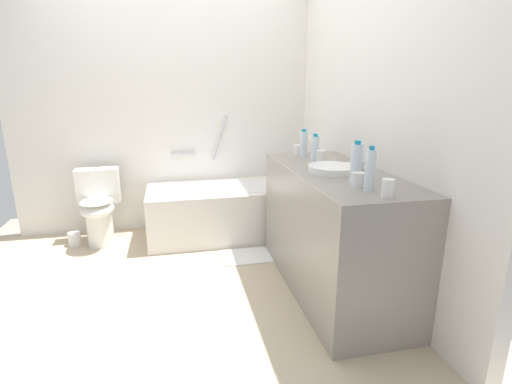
{
  "coord_description": "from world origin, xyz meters",
  "views": [
    {
      "loc": [
        -0.03,
        -2.72,
        1.46
      ],
      "look_at": [
        0.59,
        0.15,
        0.64
      ],
      "focal_mm": 26.95,
      "sensor_mm": 36.0,
      "label": 1
    }
  ],
  "objects": [
    {
      "name": "toilet",
      "position": [
        -0.74,
        0.94,
        0.37
      ],
      "size": [
        0.39,
        0.52,
        0.71
      ],
      "rotation": [
        0.0,
        0.0,
        -1.51
      ],
      "color": "white",
      "rests_on": "ground_plane"
    },
    {
      "name": "drinking_glass_3",
      "position": [
        1.06,
        -0.97,
        0.94
      ],
      "size": [
        0.07,
        0.07,
        0.1
      ],
      "primitive_type": "cylinder",
      "color": "white",
      "rests_on": "vanity_counter"
    },
    {
      "name": "water_bottle_2",
      "position": [
        1.04,
        -0.64,
        1.01
      ],
      "size": [
        0.07,
        0.07,
        0.25
      ],
      "color": "silver",
      "rests_on": "vanity_counter"
    },
    {
      "name": "drinking_glass_0",
      "position": [
        0.99,
        0.33,
        0.93
      ],
      "size": [
        0.08,
        0.08,
        0.08
      ],
      "primitive_type": "cylinder",
      "color": "white",
      "rests_on": "vanity_counter"
    },
    {
      "name": "wall_back_tiled",
      "position": [
        0.0,
        1.31,
        1.27
      ],
      "size": [
        3.13,
        0.1,
        2.53
      ],
      "primitive_type": "cube",
      "color": "silver",
      "rests_on": "ground_plane"
    },
    {
      "name": "sink_faucet",
      "position": [
        1.22,
        -0.35,
        0.92
      ],
      "size": [
        0.1,
        0.15,
        0.08
      ],
      "color": "silver",
      "rests_on": "vanity_counter"
    },
    {
      "name": "water_bottle_3",
      "position": [
        1.01,
        0.24,
        1.0
      ],
      "size": [
        0.06,
        0.06,
        0.23
      ],
      "color": "silver",
      "rests_on": "vanity_counter"
    },
    {
      "name": "wall_right_mirror",
      "position": [
        1.42,
        0.0,
        1.27
      ],
      "size": [
        0.1,
        2.93,
        2.53
      ],
      "primitive_type": "cube",
      "color": "silver",
      "rests_on": "ground_plane"
    },
    {
      "name": "bathtub",
      "position": [
        0.51,
        0.9,
        0.27
      ],
      "size": [
        1.63,
        0.73,
        1.16
      ],
      "color": "silver",
      "rests_on": "ground_plane"
    },
    {
      "name": "drinking_glass_1",
      "position": [
        1.0,
        -0.74,
        0.93
      ],
      "size": [
        0.07,
        0.07,
        0.08
      ],
      "primitive_type": "cylinder",
      "color": "white",
      "rests_on": "vanity_counter"
    },
    {
      "name": "bath_mat",
      "position": [
        0.62,
        0.33,
        0.01
      ],
      "size": [
        0.59,
        0.32,
        0.01
      ],
      "primitive_type": "cube",
      "color": "white",
      "rests_on": "ground_plane"
    },
    {
      "name": "vanity_counter",
      "position": [
        1.06,
        -0.3,
        0.45
      ],
      "size": [
        0.61,
        1.55,
        0.89
      ],
      "primitive_type": "cube",
      "color": "gray",
      "rests_on": "ground_plane"
    },
    {
      "name": "water_bottle_0",
      "position": [
        1.03,
        0.04,
        0.99
      ],
      "size": [
        0.07,
        0.07,
        0.21
      ],
      "color": "silver",
      "rests_on": "vanity_counter"
    },
    {
      "name": "sink_basin",
      "position": [
        1.02,
        -0.35,
        0.91
      ],
      "size": [
        0.34,
        0.34,
        0.04
      ],
      "primitive_type": "cylinder",
      "color": "white",
      "rests_on": "vanity_counter"
    },
    {
      "name": "water_bottle_1",
      "position": [
        1.02,
        -0.84,
        1.01
      ],
      "size": [
        0.06,
        0.06,
        0.25
      ],
      "color": "silver",
      "rests_on": "vanity_counter"
    },
    {
      "name": "toilet_paper_roll",
      "position": [
        -0.99,
        0.93,
        0.06
      ],
      "size": [
        0.11,
        0.11,
        0.13
      ],
      "primitive_type": "cylinder",
      "color": "white",
      "rests_on": "ground_plane"
    },
    {
      "name": "ground_plane",
      "position": [
        0.0,
        0.0,
        0.0
      ],
      "size": [
        3.73,
        3.73,
        0.0
      ],
      "primitive_type": "plane",
      "color": "#C1AD8E"
    },
    {
      "name": "drinking_glass_2",
      "position": [
        1.04,
        -0.06,
        0.94
      ],
      "size": [
        0.07,
        0.07,
        0.1
      ],
      "primitive_type": "cylinder",
      "color": "white",
      "rests_on": "vanity_counter"
    }
  ]
}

